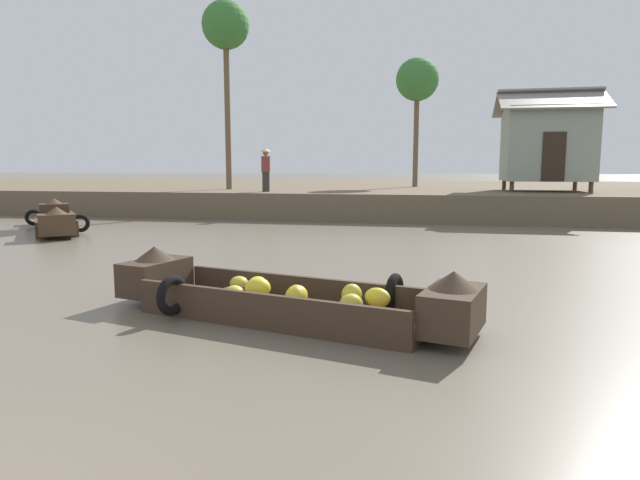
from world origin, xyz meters
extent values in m
plane|color=#665B4C|center=(0.00, 10.00, 0.00)|extent=(300.00, 300.00, 0.00)
cube|color=brown|center=(0.00, 27.64, 0.49)|extent=(160.00, 20.00, 0.98)
cube|color=#3D2D21|center=(1.07, 5.47, 0.06)|extent=(3.89, 2.06, 0.12)
cube|color=#3D2D21|center=(1.20, 6.00, 0.28)|extent=(3.62, 0.98, 0.32)
cube|color=#3D2D21|center=(0.93, 4.93, 0.28)|extent=(3.62, 0.98, 0.32)
cube|color=#3D2D21|center=(3.14, 4.94, 0.36)|extent=(0.80, 1.12, 0.48)
cone|color=#3D2D21|center=(3.14, 4.94, 0.70)|extent=(0.68, 0.68, 0.20)
cube|color=#3D2D21|center=(-1.01, 5.99, 0.36)|extent=(0.80, 1.12, 0.48)
cone|color=#3D2D21|center=(-1.01, 5.99, 0.70)|extent=(0.68, 0.68, 0.20)
cube|color=#3D2D21|center=(0.30, 5.66, 0.30)|extent=(0.46, 1.09, 0.05)
torus|color=black|center=(2.44, 5.82, 0.31)|extent=(0.24, 0.53, 0.52)
torus|color=black|center=(-0.30, 5.12, 0.31)|extent=(0.24, 0.53, 0.52)
ellipsoid|color=yellow|center=(2.27, 5.28, 0.38)|extent=(0.38, 0.31, 0.24)
ellipsoid|color=yellow|center=(0.47, 5.27, 0.33)|extent=(0.37, 0.36, 0.23)
ellipsoid|color=gold|center=(0.30, 5.90, 0.33)|extent=(0.27, 0.25, 0.21)
ellipsoid|color=gold|center=(1.96, 5.29, 0.39)|extent=(0.32, 0.31, 0.27)
ellipsoid|color=gold|center=(2.01, 4.95, 0.36)|extent=(0.34, 0.31, 0.25)
ellipsoid|color=gold|center=(0.72, 5.46, 0.42)|extent=(0.34, 0.34, 0.22)
ellipsoid|color=gold|center=(1.32, 5.06, 0.40)|extent=(0.27, 0.31, 0.27)
ellipsoid|color=yellow|center=(0.76, 5.34, 0.41)|extent=(0.37, 0.31, 0.27)
ellipsoid|color=yellow|center=(1.33, 5.06, 0.40)|extent=(0.35, 0.38, 0.27)
cube|color=#473323|center=(-8.36, 13.42, 0.06)|extent=(3.32, 3.79, 0.12)
cube|color=#473323|center=(-7.97, 13.73, 0.28)|extent=(2.55, 3.17, 0.32)
cube|color=#473323|center=(-8.75, 13.11, 0.28)|extent=(2.55, 3.17, 0.32)
cube|color=#473323|center=(-6.92, 11.61, 0.40)|extent=(1.11, 1.06, 0.56)
cone|color=#473323|center=(-6.92, 11.61, 0.78)|extent=(0.79, 0.79, 0.20)
cube|color=#473323|center=(-9.80, 15.23, 0.40)|extent=(1.11, 1.06, 0.56)
cone|color=#473323|center=(-9.80, 15.23, 0.78)|extent=(0.79, 0.79, 0.20)
cube|color=#473323|center=(-8.89, 14.09, 0.30)|extent=(0.88, 0.76, 0.05)
torus|color=black|center=(-7.05, 12.76, 0.31)|extent=(0.48, 0.42, 0.52)
torus|color=black|center=(-9.68, 14.09, 0.31)|extent=(0.48, 0.42, 0.52)
cylinder|color=#4C3826|center=(5.76, 20.46, 1.19)|extent=(0.16, 0.16, 0.40)
cylinder|color=#4C3826|center=(8.51, 20.46, 1.19)|extent=(0.16, 0.16, 0.40)
cylinder|color=#4C3826|center=(5.76, 22.80, 1.19)|extent=(0.16, 0.16, 0.40)
cylinder|color=#4C3826|center=(8.51, 22.80, 1.19)|extent=(0.16, 0.16, 0.40)
cube|color=gray|center=(7.13, 21.63, 2.78)|extent=(3.16, 2.74, 2.78)
cube|color=#2D2319|center=(7.13, 20.24, 2.29)|extent=(0.80, 0.04, 1.80)
cube|color=gray|center=(7.13, 20.95, 4.43)|extent=(3.86, 1.86, 0.93)
cube|color=gray|center=(7.13, 22.32, 4.43)|extent=(3.86, 1.86, 0.93)
cylinder|color=brown|center=(2.00, 25.46, 3.28)|extent=(0.24, 0.24, 4.60)
sphere|color=#387533|center=(2.00, 25.46, 5.98)|extent=(1.99, 1.99, 1.99)
cylinder|color=brown|center=(-5.67, 20.94, 4.15)|extent=(0.24, 0.24, 6.33)
sphere|color=#387533|center=(-5.67, 20.94, 7.71)|extent=(1.95, 1.95, 1.95)
cylinder|color=#332D28|center=(-3.42, 19.01, 1.36)|extent=(0.28, 0.28, 0.75)
cylinder|color=brown|center=(-3.42, 19.01, 2.03)|extent=(0.34, 0.34, 0.60)
sphere|color=#9E7556|center=(-3.42, 19.01, 2.45)|extent=(0.22, 0.22, 0.22)
cone|color=tan|center=(-3.42, 19.01, 2.57)|extent=(0.44, 0.44, 0.14)
camera|label=1|loc=(2.90, -1.08, 1.92)|focal=30.57mm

